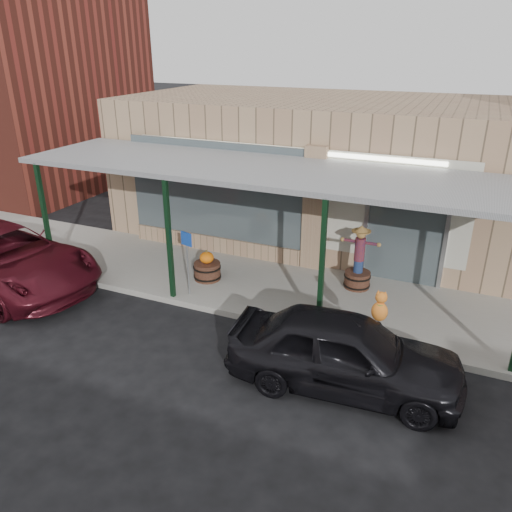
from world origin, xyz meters
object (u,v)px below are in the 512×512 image
at_px(barrel_scarecrow, 358,267).
at_px(parked_sedan, 345,352).
at_px(car_maroon, 2,258).
at_px(barrel_pumpkin, 207,269).
at_px(handicap_sign, 187,255).

bearing_deg(barrel_scarecrow, parked_sedan, -95.11).
bearing_deg(car_maroon, parked_sedan, -84.25).
distance_m(barrel_scarecrow, barrel_pumpkin, 3.76).
height_order(handicap_sign, parked_sedan, handicap_sign).
relative_size(barrel_pumpkin, parked_sedan, 0.19).
xyz_separation_m(barrel_pumpkin, handicap_sign, (0.00, -0.90, 0.74)).
height_order(barrel_pumpkin, car_maroon, car_maroon).
xyz_separation_m(barrel_scarecrow, car_maroon, (-8.26, -3.17, 0.06)).
distance_m(barrel_scarecrow, car_maroon, 8.84).
relative_size(barrel_pumpkin, handicap_sign, 0.50).
distance_m(barrel_scarecrow, parked_sedan, 3.73).
bearing_deg(handicap_sign, car_maroon, -150.26).
relative_size(barrel_scarecrow, handicap_sign, 1.02).
relative_size(parked_sedan, car_maroon, 0.78).
relative_size(barrel_scarecrow, parked_sedan, 0.38).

